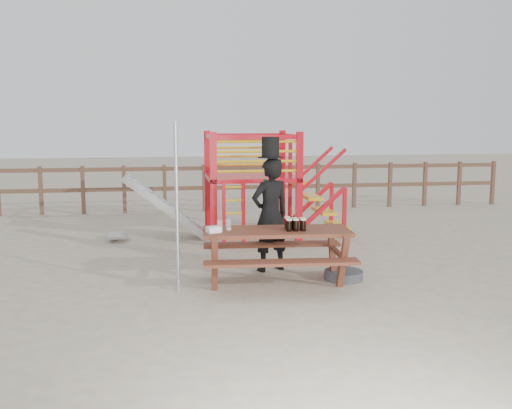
# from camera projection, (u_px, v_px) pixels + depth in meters

# --- Properties ---
(ground) EXTENTS (60.00, 60.00, 0.00)m
(ground) POSITION_uv_depth(u_px,v_px,m) (274.00, 288.00, 7.89)
(ground) COLOR #B7AA8E
(ground) RESTS_ON ground
(back_fence) EXTENTS (15.09, 0.09, 1.20)m
(back_fence) POSITION_uv_depth(u_px,v_px,m) (224.00, 182.00, 14.63)
(back_fence) COLOR brown
(back_fence) RESTS_ON ground
(playground_fort) EXTENTS (4.71, 1.84, 2.10)m
(playground_fort) POSITION_uv_depth(u_px,v_px,m) (247.00, 183.00, 11.26)
(playground_fort) COLOR red
(playground_fort) RESTS_ON ground
(picnic_table) EXTENTS (2.14, 1.55, 0.79)m
(picnic_table) POSITION_uv_depth(u_px,v_px,m) (276.00, 250.00, 7.98)
(picnic_table) COLOR brown
(picnic_table) RESTS_ON ground
(man_with_hat) EXTENTS (0.75, 0.62, 2.06)m
(man_with_hat) POSITION_uv_depth(u_px,v_px,m) (270.00, 212.00, 8.70)
(man_with_hat) COLOR black
(man_with_hat) RESTS_ON ground
(metal_pole) EXTENTS (0.05, 0.05, 2.29)m
(metal_pole) POSITION_uv_depth(u_px,v_px,m) (177.00, 208.00, 7.59)
(metal_pole) COLOR #B2B2B7
(metal_pole) RESTS_ON ground
(parasol_base) EXTENTS (0.56, 0.56, 0.24)m
(parasol_base) POSITION_uv_depth(u_px,v_px,m) (343.00, 275.00, 8.31)
(parasol_base) COLOR #3A3A3F
(parasol_base) RESTS_ON ground
(paper_bag) EXTENTS (0.22, 0.19, 0.08)m
(paper_bag) POSITION_uv_depth(u_px,v_px,m) (214.00, 230.00, 7.73)
(paper_bag) COLOR white
(paper_bag) RESTS_ON picnic_table
(stout_pints) EXTENTS (0.28, 0.28, 0.17)m
(stout_pints) POSITION_uv_depth(u_px,v_px,m) (294.00, 224.00, 7.88)
(stout_pints) COLOR black
(stout_pints) RESTS_ON picnic_table
(empty_glasses) EXTENTS (0.20, 0.16, 0.15)m
(empty_glasses) POSITION_uv_depth(u_px,v_px,m) (224.00, 226.00, 7.86)
(empty_glasses) COLOR silver
(empty_glasses) RESTS_ON picnic_table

